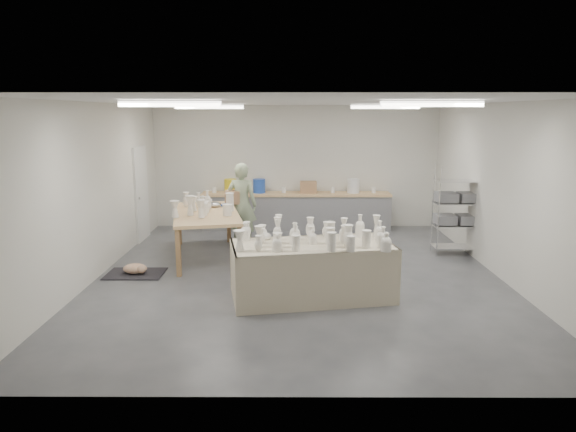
{
  "coord_description": "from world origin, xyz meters",
  "views": [
    {
      "loc": [
        -0.15,
        -8.72,
        2.82
      ],
      "look_at": [
        -0.18,
        0.07,
        1.05
      ],
      "focal_mm": 32.0,
      "sensor_mm": 36.0,
      "label": 1
    }
  ],
  "objects_px": {
    "drying_table": "(312,268)",
    "red_stool": "(244,230)",
    "work_table": "(207,211)",
    "potter": "(242,205)"
  },
  "relations": [
    {
      "from": "work_table",
      "to": "potter",
      "type": "xyz_separation_m",
      "value": [
        0.61,
        0.89,
        -0.03
      ]
    },
    {
      "from": "work_table",
      "to": "red_stool",
      "type": "height_order",
      "value": "work_table"
    },
    {
      "from": "work_table",
      "to": "red_stool",
      "type": "distance_m",
      "value": 1.46
    },
    {
      "from": "drying_table",
      "to": "work_table",
      "type": "xyz_separation_m",
      "value": [
        -1.98,
        2.31,
        0.46
      ]
    },
    {
      "from": "drying_table",
      "to": "red_stool",
      "type": "distance_m",
      "value": 3.74
    },
    {
      "from": "red_stool",
      "to": "potter",
      "type": "bearing_deg",
      "value": -90.0
    },
    {
      "from": "drying_table",
      "to": "work_table",
      "type": "relative_size",
      "value": 0.99
    },
    {
      "from": "potter",
      "to": "red_stool",
      "type": "bearing_deg",
      "value": -77.49
    },
    {
      "from": "potter",
      "to": "red_stool",
      "type": "distance_m",
      "value": 0.68
    },
    {
      "from": "work_table",
      "to": "potter",
      "type": "height_order",
      "value": "potter"
    }
  ]
}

